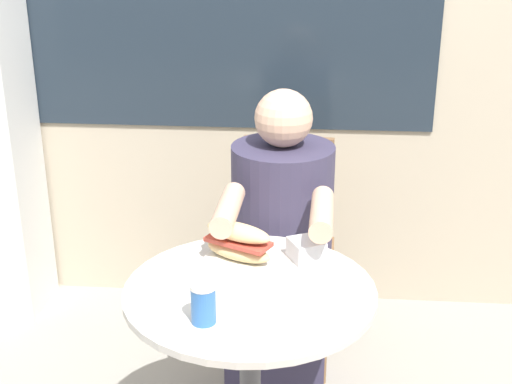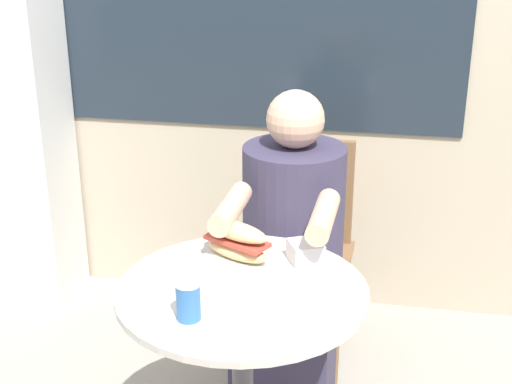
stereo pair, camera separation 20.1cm
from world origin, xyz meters
name	(u,v)px [view 1 (the left image)]	position (x,y,z in m)	size (l,w,h in m)	color
cafe_table	(250,352)	(0.00, 0.00, 0.54)	(0.68, 0.68, 0.74)	beige
diner_chair	(286,229)	(0.06, 0.87, 0.52)	(0.39, 0.39, 0.87)	brown
seated_diner	(280,276)	(0.06, 0.53, 0.50)	(0.36, 0.63, 1.15)	#38334C
sandwich_on_plate	(238,245)	(-0.05, 0.16, 0.79)	(0.22, 0.20, 0.12)	white
drink_cup	(203,303)	(-0.10, -0.18, 0.79)	(0.06, 0.06, 0.10)	#336BB7
napkin_box	(306,250)	(0.15, 0.19, 0.77)	(0.12, 0.12, 0.06)	silver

